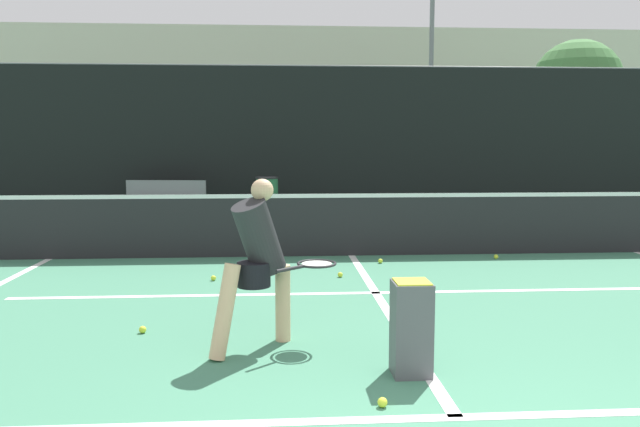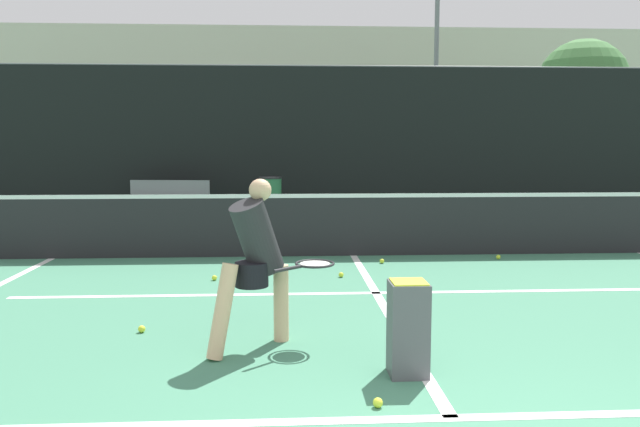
# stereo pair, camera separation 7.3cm
# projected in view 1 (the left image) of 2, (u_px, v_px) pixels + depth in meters

# --- Properties ---
(court_baseline_near) EXTENTS (11.00, 0.10, 0.01)m
(court_baseline_near) POSITION_uv_depth(u_px,v_px,m) (456.00, 417.00, 3.91)
(court_baseline_near) COLOR white
(court_baseline_near) RESTS_ON ground
(court_service_line) EXTENTS (8.25, 0.10, 0.01)m
(court_service_line) POSITION_uv_depth(u_px,v_px,m) (376.00, 293.00, 7.16)
(court_service_line) COLOR white
(court_service_line) RESTS_ON ground
(court_center_mark) EXTENTS (0.10, 5.65, 0.01)m
(court_center_mark) POSITION_uv_depth(u_px,v_px,m) (382.00, 302.00, 6.72)
(court_center_mark) COLOR white
(court_center_mark) RESTS_ON ground
(net) EXTENTS (11.09, 0.09, 1.07)m
(net) POSITION_uv_depth(u_px,v_px,m) (352.00, 222.00, 9.46)
(net) COLOR slate
(net) RESTS_ON ground
(fence_back) EXTENTS (24.00, 0.06, 3.57)m
(fence_back) POSITION_uv_depth(u_px,v_px,m) (324.00, 140.00, 15.20)
(fence_back) COLOR black
(fence_back) RESTS_ON ground
(player_practicing) EXTENTS (1.15, 0.76, 1.43)m
(player_practicing) POSITION_uv_depth(u_px,v_px,m) (259.00, 258.00, 5.16)
(player_practicing) COLOR #DBAD84
(player_practicing) RESTS_ON ground
(tennis_ball_scattered_0) EXTENTS (0.07, 0.07, 0.07)m
(tennis_ball_scattered_0) POSITION_uv_depth(u_px,v_px,m) (496.00, 257.00, 9.25)
(tennis_ball_scattered_0) COLOR #D1E033
(tennis_ball_scattered_0) RESTS_ON ground
(tennis_ball_scattered_1) EXTENTS (0.07, 0.07, 0.07)m
(tennis_ball_scattered_1) POSITION_uv_depth(u_px,v_px,m) (380.00, 261.00, 8.91)
(tennis_ball_scattered_1) COLOR #D1E033
(tennis_ball_scattered_1) RESTS_ON ground
(tennis_ball_scattered_2) EXTENTS (0.07, 0.07, 0.07)m
(tennis_ball_scattered_2) POSITION_uv_depth(u_px,v_px,m) (143.00, 330.00, 5.65)
(tennis_ball_scattered_2) COLOR #D1E033
(tennis_ball_scattered_2) RESTS_ON ground
(tennis_ball_scattered_3) EXTENTS (0.07, 0.07, 0.07)m
(tennis_ball_scattered_3) POSITION_uv_depth(u_px,v_px,m) (382.00, 402.00, 4.06)
(tennis_ball_scattered_3) COLOR #D1E033
(tennis_ball_scattered_3) RESTS_ON ground
(tennis_ball_scattered_4) EXTENTS (0.07, 0.07, 0.07)m
(tennis_ball_scattered_4) POSITION_uv_depth(u_px,v_px,m) (340.00, 275.00, 7.98)
(tennis_ball_scattered_4) COLOR #D1E033
(tennis_ball_scattered_4) RESTS_ON ground
(tennis_ball_scattered_5) EXTENTS (0.07, 0.07, 0.07)m
(tennis_ball_scattered_5) POSITION_uv_depth(u_px,v_px,m) (213.00, 278.00, 7.79)
(tennis_ball_scattered_5) COLOR #D1E033
(tennis_ball_scattered_5) RESTS_ON ground
(ball_hopper) EXTENTS (0.28, 0.28, 0.71)m
(ball_hopper) POSITION_uv_depth(u_px,v_px,m) (411.00, 326.00, 4.61)
(ball_hopper) COLOR #4C4C51
(ball_hopper) RESTS_ON ground
(courtside_bench) EXTENTS (1.87, 0.60, 0.86)m
(courtside_bench) POSITION_uv_depth(u_px,v_px,m) (165.00, 197.00, 14.13)
(courtside_bench) COLOR slate
(courtside_bench) RESTS_ON ground
(trash_bin) EXTENTS (0.52, 0.52, 0.96)m
(trash_bin) POSITION_uv_depth(u_px,v_px,m) (267.00, 198.00, 13.93)
(trash_bin) COLOR #28603D
(trash_bin) RESTS_ON ground
(parked_car) EXTENTS (1.82, 4.15, 1.47)m
(parked_car) POSITION_uv_depth(u_px,v_px,m) (162.00, 179.00, 18.92)
(parked_car) COLOR #B7B7BC
(parked_car) RESTS_ON ground
(floodlight_mast) EXTENTS (1.10, 0.24, 8.49)m
(floodlight_mast) POSITION_uv_depth(u_px,v_px,m) (432.00, 35.00, 21.38)
(floodlight_mast) COLOR slate
(floodlight_mast) RESTS_ON ground
(tree_west) EXTENTS (2.84, 2.84, 5.00)m
(tree_west) POSITION_uv_depth(u_px,v_px,m) (577.00, 85.00, 20.05)
(tree_west) COLOR brown
(tree_west) RESTS_ON ground
(building_far) EXTENTS (36.00, 2.40, 6.60)m
(building_far) POSITION_uv_depth(u_px,v_px,m) (303.00, 107.00, 27.76)
(building_far) COLOR beige
(building_far) RESTS_ON ground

